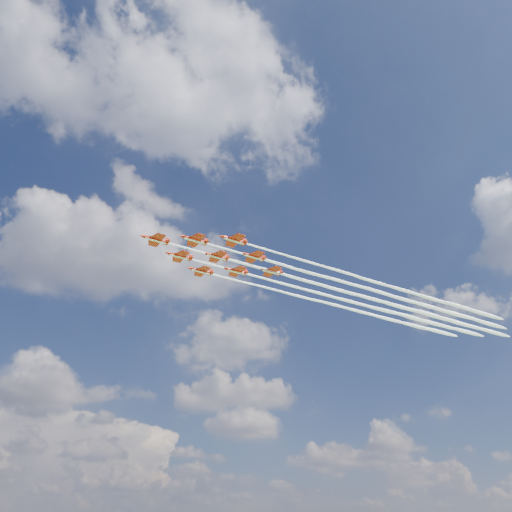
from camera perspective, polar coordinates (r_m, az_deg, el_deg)
name	(u,v)px	position (r m, az deg, el deg)	size (l,w,h in m)	color
jet_lead	(327,287)	(190.46, 8.14, -3.49)	(135.37, 50.58, 2.53)	#AA1909
jet_row2_port	(360,287)	(192.70, 11.81, -3.47)	(135.37, 50.58, 2.53)	#AA1909
jet_row2_starb	(339,298)	(201.06, 9.52, -4.81)	(135.37, 50.58, 2.53)	#AA1909
jet_row3_port	(393,287)	(195.72, 15.37, -3.43)	(135.37, 50.58, 2.53)	#AA1909
jet_row3_centre	(371,299)	(203.57, 12.98, -4.77)	(135.37, 50.58, 2.53)	#AA1909
jet_row3_starb	(351,309)	(211.86, 10.76, -6.00)	(135.37, 50.58, 2.53)	#AA1909
jet_row4_port	(402,299)	(206.81, 16.34, -4.71)	(135.37, 50.58, 2.53)	#AA1909
jet_row4_starb	(380,309)	(214.61, 14.03, -5.93)	(135.37, 50.58, 2.53)	#AA1909
jet_tail	(410,309)	(218.04, 17.22, -5.85)	(135.37, 50.58, 2.53)	#AA1909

